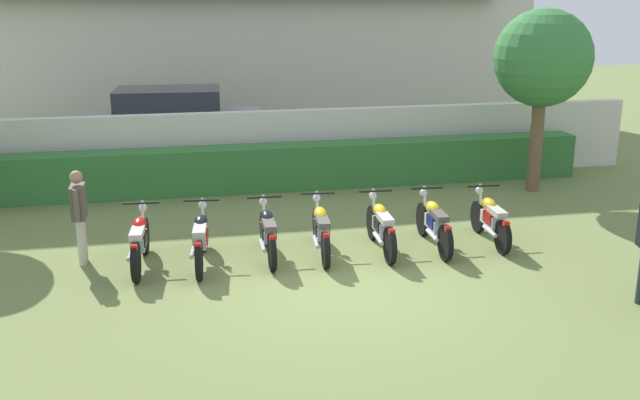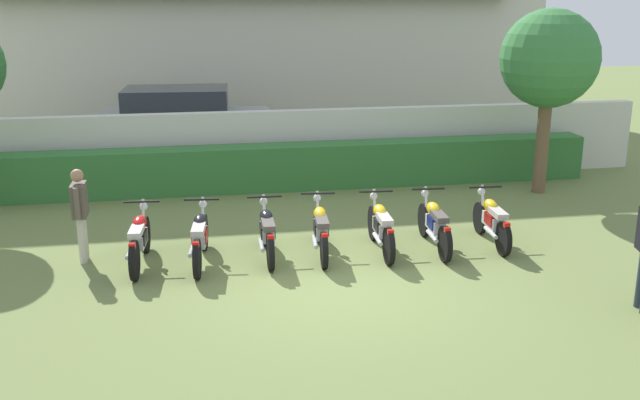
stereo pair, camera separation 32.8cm
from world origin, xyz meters
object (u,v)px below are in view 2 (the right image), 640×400
at_px(motorcycle_in_row_2, 267,232).
at_px(motorcycle_in_row_3, 320,229).
at_px(motorcycle_in_row_0, 139,239).
at_px(motorcycle_in_row_5, 434,224).
at_px(motorcycle_in_row_4, 381,226).
at_px(tree_far_side, 549,60).
at_px(motorcycle_in_row_6, 492,220).
at_px(parked_car, 183,124).
at_px(motorcycle_in_row_1, 200,237).
at_px(inspector_person, 80,208).

xyz_separation_m(motorcycle_in_row_2, motorcycle_in_row_3, (0.92, -0.00, -0.00)).
height_order(motorcycle_in_row_0, motorcycle_in_row_5, motorcycle_in_row_0).
bearing_deg(motorcycle_in_row_4, motorcycle_in_row_2, 90.70).
distance_m(tree_far_side, motorcycle_in_row_0, 9.44).
bearing_deg(motorcycle_in_row_2, motorcycle_in_row_0, 91.87).
bearing_deg(motorcycle_in_row_6, motorcycle_in_row_3, 92.59).
distance_m(parked_car, motorcycle_in_row_6, 9.70).
height_order(motorcycle_in_row_0, motorcycle_in_row_2, motorcycle_in_row_0).
bearing_deg(motorcycle_in_row_3, motorcycle_in_row_6, -85.56).
distance_m(motorcycle_in_row_3, motorcycle_in_row_5, 2.01).
bearing_deg(motorcycle_in_row_3, motorcycle_in_row_1, 97.44).
xyz_separation_m(motorcycle_in_row_2, motorcycle_in_row_5, (2.93, -0.08, 0.00)).
height_order(motorcycle_in_row_3, motorcycle_in_row_5, motorcycle_in_row_5).
xyz_separation_m(tree_far_side, motorcycle_in_row_2, (-6.46, -3.09, -2.48)).
height_order(motorcycle_in_row_5, inspector_person, inspector_person).
xyz_separation_m(parked_car, motorcycle_in_row_5, (4.30, -8.08, -0.49)).
xyz_separation_m(motorcycle_in_row_1, motorcycle_in_row_3, (2.03, 0.08, -0.01)).
distance_m(tree_far_side, motorcycle_in_row_3, 6.82).
height_order(motorcycle_in_row_0, inspector_person, inspector_person).
relative_size(motorcycle_in_row_0, inspector_person, 1.21).
xyz_separation_m(motorcycle_in_row_1, motorcycle_in_row_6, (5.12, 0.04, -0.01)).
relative_size(motorcycle_in_row_3, motorcycle_in_row_6, 1.07).
bearing_deg(motorcycle_in_row_0, motorcycle_in_row_2, -84.57).
xyz_separation_m(tree_far_side, motorcycle_in_row_3, (-5.55, -3.09, -2.48)).
distance_m(motorcycle_in_row_5, motorcycle_in_row_6, 1.08).
relative_size(motorcycle_in_row_1, motorcycle_in_row_4, 1.04).
height_order(motorcycle_in_row_2, motorcycle_in_row_6, motorcycle_in_row_2).
height_order(motorcycle_in_row_2, motorcycle_in_row_4, motorcycle_in_row_4).
bearing_deg(inspector_person, motorcycle_in_row_3, -5.33).
relative_size(motorcycle_in_row_0, motorcycle_in_row_1, 0.97).
height_order(motorcycle_in_row_0, motorcycle_in_row_4, motorcycle_in_row_0).
relative_size(motorcycle_in_row_2, motorcycle_in_row_3, 0.94).
height_order(motorcycle_in_row_3, inspector_person, inspector_person).
bearing_deg(motorcycle_in_row_4, motorcycle_in_row_0, 92.03).
bearing_deg(motorcycle_in_row_4, motorcycle_in_row_5, -87.97).
height_order(tree_far_side, motorcycle_in_row_0, tree_far_side).
bearing_deg(motorcycle_in_row_6, motorcycle_in_row_1, 93.78).
relative_size(motorcycle_in_row_0, motorcycle_in_row_3, 0.99).
bearing_deg(parked_car, motorcycle_in_row_6, -52.18).
relative_size(parked_car, tree_far_side, 1.15).
relative_size(tree_far_side, motorcycle_in_row_6, 2.23).
xyz_separation_m(motorcycle_in_row_2, inspector_person, (-3.04, 0.37, 0.48)).
height_order(parked_car, tree_far_side, tree_far_side).
bearing_deg(parked_car, motorcycle_in_row_1, -84.12).
relative_size(motorcycle_in_row_0, motorcycle_in_row_6, 1.06).
bearing_deg(motorcycle_in_row_0, motorcycle_in_row_1, -88.86).
xyz_separation_m(tree_far_side, inspector_person, (-9.51, -2.72, -2.01)).
bearing_deg(motorcycle_in_row_4, inspector_person, 87.70).
xyz_separation_m(parked_car, motorcycle_in_row_6, (5.38, -8.05, -0.49)).
height_order(tree_far_side, motorcycle_in_row_6, tree_far_side).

